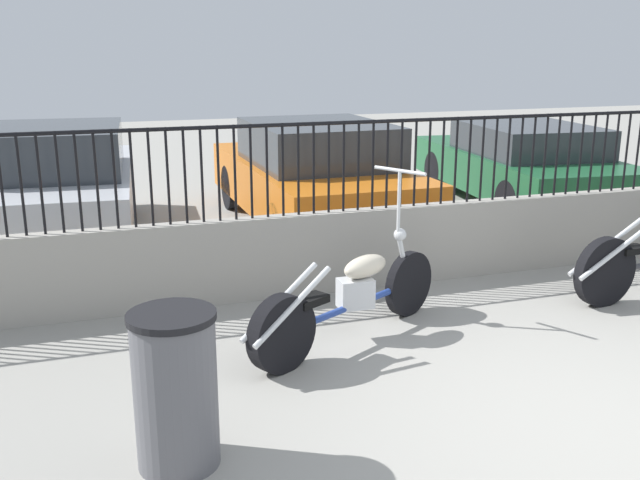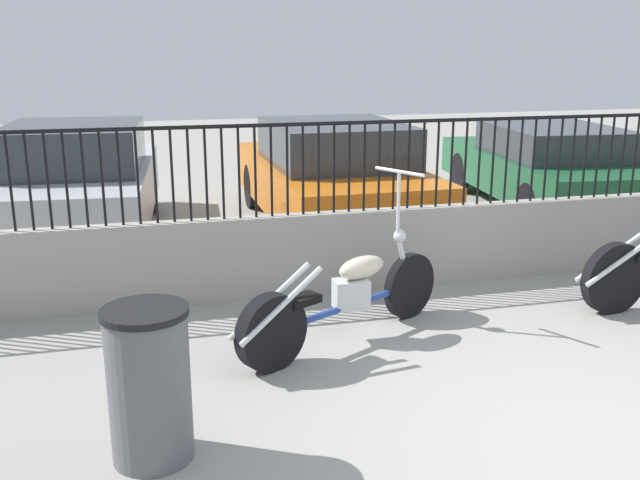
# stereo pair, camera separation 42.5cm
# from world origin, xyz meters

# --- Properties ---
(ground_plane) EXTENTS (40.00, 40.00, 0.00)m
(ground_plane) POSITION_xyz_m (0.00, 0.00, 0.00)
(ground_plane) COLOR gray
(low_wall) EXTENTS (10.95, 0.18, 0.79)m
(low_wall) POSITION_xyz_m (0.00, 3.05, 0.39)
(low_wall) COLOR #9E998E
(low_wall) RESTS_ON ground_plane
(fence_railing) EXTENTS (10.95, 0.04, 0.87)m
(fence_railing) POSITION_xyz_m (0.00, 3.05, 1.34)
(fence_railing) COLOR black
(fence_railing) RESTS_ON low_wall
(motorcycle_blue) EXTENTS (1.99, 1.15, 1.35)m
(motorcycle_blue) POSITION_xyz_m (-1.07, 1.77, 0.37)
(motorcycle_blue) COLOR black
(motorcycle_blue) RESTS_ON ground_plane
(trash_bin) EXTENTS (0.49, 0.49, 0.93)m
(trash_bin) POSITION_xyz_m (-2.56, 0.47, 0.47)
(trash_bin) COLOR #56565B
(trash_bin) RESTS_ON ground_plane
(car_silver) EXTENTS (2.01, 4.12, 1.43)m
(car_silver) POSITION_xyz_m (-3.26, 5.73, 0.71)
(car_silver) COLOR black
(car_silver) RESTS_ON ground_plane
(car_orange) EXTENTS (1.84, 4.29, 1.39)m
(car_orange) POSITION_xyz_m (-0.09, 5.54, 0.69)
(car_orange) COLOR black
(car_orange) RESTS_ON ground_plane
(car_green) EXTENTS (2.18, 4.39, 1.22)m
(car_green) POSITION_xyz_m (3.25, 5.79, 0.63)
(car_green) COLOR black
(car_green) RESTS_ON ground_plane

